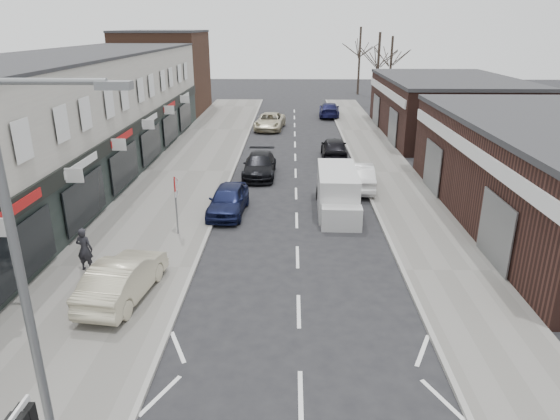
# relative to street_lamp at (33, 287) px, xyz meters

# --- Properties ---
(pavement_left) EXTENTS (5.50, 64.00, 0.12)m
(pavement_left) POSITION_rel_street_lamp_xyz_m (-2.22, 22.80, -4.56)
(pavement_left) COLOR slate
(pavement_left) RESTS_ON ground
(pavement_right) EXTENTS (3.50, 64.00, 0.12)m
(pavement_right) POSITION_rel_street_lamp_xyz_m (10.28, 22.80, -4.56)
(pavement_right) COLOR slate
(pavement_right) RESTS_ON ground
(shop_terrace_left) EXTENTS (8.00, 41.00, 7.10)m
(shop_terrace_left) POSITION_rel_street_lamp_xyz_m (-8.97, 20.30, -1.07)
(shop_terrace_left) COLOR beige
(shop_terrace_left) RESTS_ON ground
(brick_block_far) EXTENTS (8.00, 10.00, 8.00)m
(brick_block_far) POSITION_rel_street_lamp_xyz_m (-8.97, 45.80, -0.62)
(brick_block_far) COLOR #4B2D20
(brick_block_far) RESTS_ON ground
(right_unit_far) EXTENTS (10.00, 16.00, 4.50)m
(right_unit_far) POSITION_rel_street_lamp_xyz_m (17.03, 34.80, -2.37)
(right_unit_far) COLOR #341C17
(right_unit_far) RESTS_ON ground
(tree_far_a) EXTENTS (3.60, 3.60, 8.00)m
(tree_far_a) POSITION_rel_street_lamp_xyz_m (13.53, 48.80, -4.62)
(tree_far_a) COLOR #382D26
(tree_far_a) RESTS_ON ground
(tree_far_b) EXTENTS (3.60, 3.60, 7.50)m
(tree_far_b) POSITION_rel_street_lamp_xyz_m (16.03, 54.80, -4.62)
(tree_far_b) COLOR #382D26
(tree_far_b) RESTS_ON ground
(tree_far_c) EXTENTS (3.60, 3.60, 8.50)m
(tree_far_c) POSITION_rel_street_lamp_xyz_m (13.03, 60.80, -4.62)
(tree_far_c) COLOR #382D26
(tree_far_c) RESTS_ON ground
(street_lamp) EXTENTS (2.23, 0.22, 8.00)m
(street_lamp) POSITION_rel_street_lamp_xyz_m (0.00, 0.00, 0.00)
(street_lamp) COLOR slate
(street_lamp) RESTS_ON pavement_left
(warning_sign) EXTENTS (0.12, 0.80, 2.70)m
(warning_sign) POSITION_rel_street_lamp_xyz_m (-0.63, 12.80, -2.42)
(warning_sign) COLOR slate
(warning_sign) RESTS_ON pavement_left
(white_van) EXTENTS (1.97, 5.31, 2.05)m
(white_van) POSITION_rel_street_lamp_xyz_m (6.53, 16.14, -3.65)
(white_van) COLOR silver
(white_van) RESTS_ON ground
(sedan_on_pavement) EXTENTS (2.04, 4.42, 1.41)m
(sedan_on_pavement) POSITION_rel_street_lamp_xyz_m (-1.28, 7.37, -3.80)
(sedan_on_pavement) COLOR beige
(sedan_on_pavement) RESTS_ON pavement_left
(pedestrian) EXTENTS (0.64, 0.46, 1.66)m
(pedestrian) POSITION_rel_street_lamp_xyz_m (-3.32, 9.30, -3.67)
(pedestrian) COLOR black
(pedestrian) RESTS_ON pavement_left
(parked_car_left_a) EXTENTS (1.92, 4.23, 1.41)m
(parked_car_left_a) POSITION_rel_street_lamp_xyz_m (1.19, 15.65, -3.91)
(parked_car_left_a) COLOR #121839
(parked_car_left_a) RESTS_ON ground
(parked_car_left_b) EXTENTS (1.95, 4.68, 1.35)m
(parked_car_left_b) POSITION_rel_street_lamp_xyz_m (2.33, 22.15, -3.94)
(parked_car_left_b) COLOR black
(parked_car_left_b) RESTS_ON ground
(parked_car_left_c) EXTENTS (2.82, 5.26, 1.40)m
(parked_car_left_c) POSITION_rel_street_lamp_xyz_m (2.33, 36.72, -3.92)
(parked_car_left_c) COLOR beige
(parked_car_left_c) RESTS_ON ground
(parked_car_right_a) EXTENTS (1.78, 4.64, 1.51)m
(parked_car_right_a) POSITION_rel_street_lamp_xyz_m (7.97, 19.75, -3.87)
(parked_car_right_a) COLOR silver
(parked_car_right_a) RESTS_ON ground
(parked_car_right_b) EXTENTS (1.87, 4.38, 1.48)m
(parked_car_right_b) POSITION_rel_street_lamp_xyz_m (7.19, 26.55, -3.88)
(parked_car_right_b) COLOR black
(parked_car_right_b) RESTS_ON ground
(parked_car_right_c) EXTENTS (2.28, 4.97, 1.41)m
(parked_car_right_c) POSITION_rel_street_lamp_xyz_m (8.03, 43.34, -3.92)
(parked_car_right_c) COLOR #13143B
(parked_car_right_c) RESTS_ON ground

